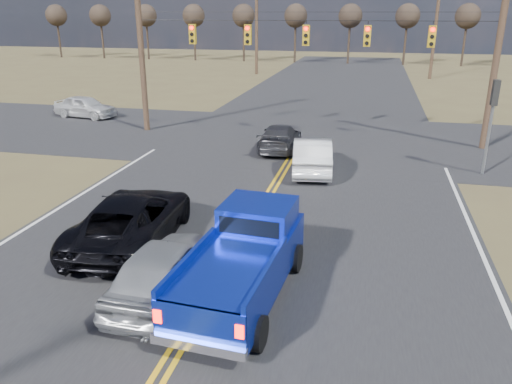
% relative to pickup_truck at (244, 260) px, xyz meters
% --- Properties ---
extents(ground, '(160.00, 160.00, 0.00)m').
position_rel_pickup_truck_xyz_m(ground, '(-0.81, -2.10, -0.94)').
color(ground, brown).
rests_on(ground, ground).
extents(road_main, '(14.00, 120.00, 0.02)m').
position_rel_pickup_truck_xyz_m(road_main, '(-0.81, 7.90, -0.94)').
color(road_main, '#28282B').
rests_on(road_main, ground).
extents(road_cross, '(120.00, 12.00, 0.02)m').
position_rel_pickup_truck_xyz_m(road_cross, '(-0.81, 15.90, -0.94)').
color(road_cross, '#28282B').
rests_on(road_cross, ground).
extents(signal_gantry, '(19.60, 4.83, 10.00)m').
position_rel_pickup_truck_xyz_m(signal_gantry, '(-0.31, 15.69, 4.12)').
color(signal_gantry, '#473323').
rests_on(signal_gantry, ground).
extents(utility_poles, '(19.60, 58.32, 10.00)m').
position_rel_pickup_truck_xyz_m(utility_poles, '(-0.81, 14.90, 4.28)').
color(utility_poles, '#473323').
rests_on(utility_poles, ground).
extents(treeline, '(87.00, 117.80, 7.40)m').
position_rel_pickup_truck_xyz_m(treeline, '(-0.81, 24.86, 4.76)').
color(treeline, '#33261C').
rests_on(treeline, ground).
extents(pickup_truck, '(2.36, 5.30, 1.95)m').
position_rel_pickup_truck_xyz_m(pickup_truck, '(0.00, 0.00, 0.00)').
color(pickup_truck, black).
rests_on(pickup_truck, ground).
extents(silver_suv, '(1.79, 4.23, 1.43)m').
position_rel_pickup_truck_xyz_m(silver_suv, '(-1.80, -0.40, -0.23)').
color(silver_suv, '#9FA2A7').
rests_on(silver_suv, ground).
extents(black_suv, '(3.04, 5.63, 1.50)m').
position_rel_pickup_truck_xyz_m(black_suv, '(-3.90, 2.09, -0.19)').
color(black_suv, black).
rests_on(black_suv, ground).
extents(white_car_queue, '(2.09, 4.60, 1.46)m').
position_rel_pickup_truck_xyz_m(white_car_queue, '(0.37, 10.23, -0.21)').
color(white_car_queue, white).
rests_on(white_car_queue, ground).
extents(dgrey_car_queue, '(1.84, 4.31, 1.24)m').
position_rel_pickup_truck_xyz_m(dgrey_car_queue, '(-1.61, 13.40, -0.33)').
color(dgrey_car_queue, '#323237').
rests_on(dgrey_car_queue, ground).
extents(cross_car_west, '(2.33, 4.32, 1.40)m').
position_rel_pickup_truck_xyz_m(cross_car_west, '(-15.22, 18.42, -0.25)').
color(cross_car_west, silver).
rests_on(cross_car_west, ground).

